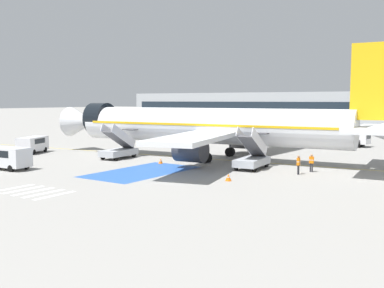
{
  "coord_description": "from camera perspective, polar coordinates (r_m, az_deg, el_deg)",
  "views": [
    {
      "loc": [
        28.4,
        -43.7,
        6.73
      ],
      "look_at": [
        0.6,
        -2.74,
        1.86
      ],
      "focal_mm": 42.0,
      "sensor_mm": 36.0,
      "label": 1
    }
  ],
  "objects": [
    {
      "name": "boarding_stairs_aft",
      "position": [
        44.4,
        7.64,
        -1.83
      ],
      "size": [
        2.66,
        5.39,
        4.23
      ],
      "rotation": [
        0.0,
        0.0,
        0.1
      ],
      "color": "#ADB2BA",
      "rests_on": "ground_plane"
    },
    {
      "name": "ground_crew_2",
      "position": [
        49.92,
        -1.96,
        -0.99
      ],
      "size": [
        0.3,
        0.46,
        1.72
      ],
      "rotation": [
        0.0,
        0.0,
        1.41
      ],
      "color": "#191E38",
      "rests_on": "ground_plane"
    },
    {
      "name": "airliner",
      "position": [
        50.98,
        2.49,
        2.29
      ],
      "size": [
        43.35,
        32.29,
        12.12
      ],
      "rotation": [
        0.0,
        0.0,
        1.67
      ],
      "color": "silver",
      "rests_on": "ground_plane"
    },
    {
      "name": "apron_stand_patch_blue",
      "position": [
        42.62,
        -6.36,
        -3.5
      ],
      "size": [
        6.08,
        11.4,
        0.01
      ],
      "primitive_type": "cube",
      "color": "#2856A8",
      "rests_on": "ground_plane"
    },
    {
      "name": "traffic_cone_1",
      "position": [
        37.6,
        4.64,
        -4.25
      ],
      "size": [
        0.54,
        0.54,
        0.6
      ],
      "color": "orange",
      "rests_on": "ground_plane"
    },
    {
      "name": "service_van_1",
      "position": [
        46.92,
        -22.29,
        -1.47
      ],
      "size": [
        4.55,
        2.63,
        2.14
      ],
      "rotation": [
        0.0,
        0.0,
        1.7
      ],
      "color": "silver",
      "rests_on": "ground_plane"
    },
    {
      "name": "ground_crew_1",
      "position": [
        41.76,
        13.36,
        -2.42
      ],
      "size": [
        0.26,
        0.44,
        1.74
      ],
      "rotation": [
        0.0,
        0.0,
        4.78
      ],
      "color": "#2D2D33",
      "rests_on": "ground_plane"
    },
    {
      "name": "service_van_2",
      "position": [
        60.41,
        -19.6,
        0.07
      ],
      "size": [
        3.82,
        5.11,
        2.05
      ],
      "rotation": [
        0.0,
        0.0,
        3.57
      ],
      "color": "silver",
      "rests_on": "ground_plane"
    },
    {
      "name": "terminal_building",
      "position": [
        115.64,
        15.89,
        4.21
      ],
      "size": [
        109.04,
        12.1,
        8.65
      ],
      "color": "#9EA3A8",
      "rests_on": "ground_plane"
    },
    {
      "name": "apron_walkway_bar_4",
      "position": [
        33.39,
        -17.02,
        -6.25
      ],
      "size": [
        0.44,
        3.6,
        0.01
      ],
      "primitive_type": "cube",
      "color": "silver",
      "rests_on": "ground_plane"
    },
    {
      "name": "traffic_cone_0",
      "position": [
        47.76,
        -4.01,
        -2.17
      ],
      "size": [
        0.48,
        0.48,
        0.54
      ],
      "color": "orange",
      "rests_on": "ground_plane"
    },
    {
      "name": "apron_walkway_bar_0",
      "position": [
        37.2,
        -21.69,
        -5.2
      ],
      "size": [
        0.44,
        3.6,
        0.01
      ],
      "primitive_type": "cube",
      "color": "silver",
      "rests_on": "ground_plane"
    },
    {
      "name": "apron_walkway_bar_3",
      "position": [
        34.32,
        -18.29,
        -5.97
      ],
      "size": [
        0.44,
        3.6,
        0.01
      ],
      "primitive_type": "cube",
      "color": "silver",
      "rests_on": "ground_plane"
    },
    {
      "name": "ground_crew_0",
      "position": [
        43.52,
        14.93,
        -2.19
      ],
      "size": [
        0.45,
        0.28,
        1.68
      ],
      "rotation": [
        0.0,
        0.0,
        3.26
      ],
      "color": "#2D2D33",
      "rests_on": "ground_plane"
    },
    {
      "name": "fuel_tanker",
      "position": [
        69.6,
        17.99,
        1.33
      ],
      "size": [
        8.79,
        3.12,
        3.67
      ],
      "rotation": [
        0.0,
        0.0,
        -1.64
      ],
      "color": "#38383D",
      "rests_on": "ground_plane"
    },
    {
      "name": "apron_leadline_yellow",
      "position": [
        51.63,
        1.81,
        -1.87
      ],
      "size": [
        76.3,
        7.68,
        0.01
      ],
      "primitive_type": "cube",
      "rotation": [
        0.0,
        0.0,
        1.67
      ],
      "color": "gold",
      "rests_on": "ground_plane"
    },
    {
      "name": "ground_plane",
      "position": [
        52.55,
        1.14,
        -1.74
      ],
      "size": [
        600.0,
        600.0,
        0.0
      ],
      "primitive_type": "plane",
      "color": "gray"
    },
    {
      "name": "apron_walkway_bar_1",
      "position": [
        36.23,
        -20.61,
        -5.45
      ],
      "size": [
        0.44,
        3.6,
        0.01
      ],
      "primitive_type": "cube",
      "color": "silver",
      "rests_on": "ground_plane"
    },
    {
      "name": "apron_walkway_bar_2",
      "position": [
        35.27,
        -19.48,
        -5.71
      ],
      "size": [
        0.44,
        3.6,
        0.01
      ],
      "primitive_type": "cube",
      "color": "silver",
      "rests_on": "ground_plane"
    },
    {
      "name": "boarding_stairs_forward",
      "position": [
        52.44,
        -9.26,
        -0.73
      ],
      "size": [
        2.66,
        5.39,
        4.11
      ],
      "rotation": [
        0.0,
        0.0,
        0.1
      ],
      "color": "#ADB2BA",
      "rests_on": "ground_plane"
    }
  ]
}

